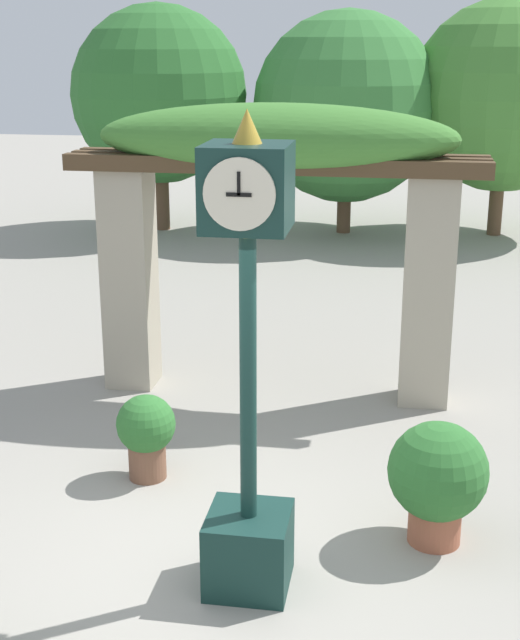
{
  "coord_description": "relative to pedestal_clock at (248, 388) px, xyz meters",
  "views": [
    {
      "loc": [
        1.33,
        -5.75,
        3.78
      ],
      "look_at": [
        0.36,
        0.27,
        1.86
      ],
      "focal_mm": 50.0,
      "sensor_mm": 36.0,
      "label": 1
    }
  ],
  "objects": [
    {
      "name": "pedestal_clock",
      "position": [
        0.0,
        0.0,
        0.0
      ],
      "size": [
        0.59,
        0.59,
        3.38
      ],
      "color": "#14332D",
      "rests_on": "ground"
    },
    {
      "name": "potted_plant_near_right",
      "position": [
        -1.19,
        1.49,
        -1.08
      ],
      "size": [
        0.53,
        0.53,
        0.79
      ],
      "color": "brown",
      "rests_on": "ground"
    },
    {
      "name": "potted_plant_far_left",
      "position": [
        1.34,
        0.8,
        -0.97
      ],
      "size": [
        0.78,
        0.78,
        1.0
      ],
      "color": "#9E563D",
      "rests_on": "ground"
    },
    {
      "name": "ground_plane",
      "position": [
        -0.36,
        0.23,
        -1.53
      ],
      "size": [
        60.0,
        60.0,
        0.0
      ],
      "primitive_type": "plane",
      "color": "gray"
    },
    {
      "name": "pergola",
      "position": [
        -0.36,
        3.72,
        0.8
      ],
      "size": [
        4.4,
        1.12,
        3.17
      ],
      "color": "#A89E89",
      "rests_on": "ground"
    },
    {
      "name": "tree_line",
      "position": [
        -0.28,
        12.54,
        1.12
      ],
      "size": [
        10.38,
        4.15,
        4.59
      ],
      "color": "brown",
      "rests_on": "ground"
    }
  ]
}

